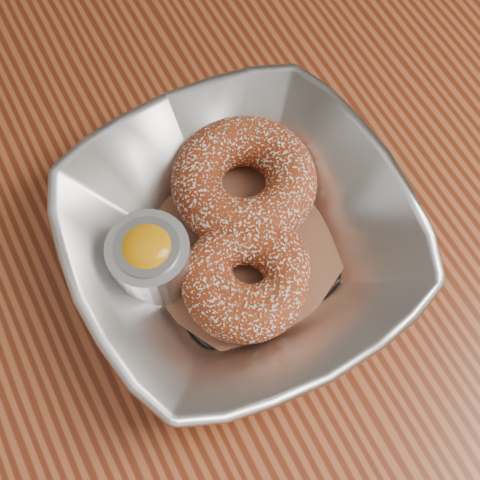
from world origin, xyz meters
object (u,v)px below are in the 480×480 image
donut_front (245,281)px  table (93,296)px  donut_extra (250,268)px  donut_back (244,182)px  serving_bowl (240,240)px  ramekin (150,258)px

donut_front → table: bearing=139.2°
table → donut_extra: (0.11, -0.08, 0.12)m
donut_back → table: bearing=171.5°
serving_bowl → donut_back: size_ratio=2.22×
donut_back → donut_front: donut_back is taller
table → donut_back: (0.14, -0.02, 0.13)m
serving_bowl → ramekin: (-0.06, 0.02, 0.00)m
donut_back → donut_front: bearing=-117.5°
serving_bowl → ramekin: same height
donut_back → ramekin: size_ratio=1.88×
ramekin → table: bearing=138.2°
table → serving_bowl: size_ratio=4.84×
serving_bowl → ramekin: 0.07m
donut_back → donut_extra: size_ratio=1.26×
table → ramekin: bearing=-41.8°
table → ramekin: 0.15m
donut_back → donut_extra: 0.07m
serving_bowl → donut_front: (-0.01, -0.03, -0.00)m
serving_bowl → ramekin: size_ratio=4.17×
table → ramekin: (0.05, -0.05, 0.13)m
donut_front → ramekin: ramekin is taller
donut_front → ramekin: (-0.05, 0.04, 0.01)m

